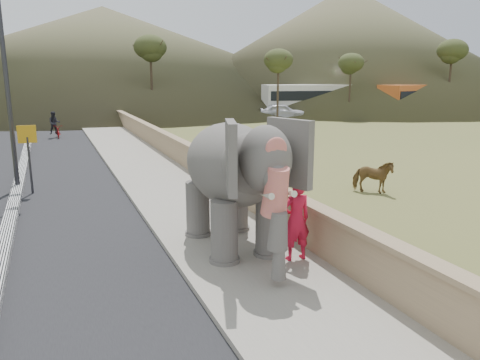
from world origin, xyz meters
The scene contains 16 objects.
ground centered at (0.00, 0.00, 0.00)m, with size 160.00×160.00×0.00m, color olive.
road centered at (-5.00, 10.00, 0.01)m, with size 7.00×120.00×0.03m, color black.
median centered at (-5.00, 10.00, 0.11)m, with size 0.35×120.00×0.22m, color black.
walkway centered at (0.00, 10.00, 0.07)m, with size 3.00×120.00×0.15m, color #9E9687.
parapet centered at (1.65, 10.00, 0.55)m, with size 0.30×120.00×1.10m, color tan.
lamppost centered at (-4.69, 12.37, 4.87)m, with size 1.76×0.36×8.00m.
signboard centered at (-4.50, 11.56, 1.64)m, with size 0.60×0.08×2.40m.
cow centered at (6.57, 7.23, 0.59)m, with size 0.63×1.39×1.17m, color brown.
distant_car centered at (16.44, 33.28, 0.72)m, with size 1.70×4.23×1.44m, color silver.
bus_white centered at (21.12, 34.67, 1.55)m, with size 2.50×11.00×3.10m, color silver.
bus_orange centered at (31.29, 31.60, 1.55)m, with size 2.50×11.00×3.10m, color #D36025.
hill_right centered at (36.00, 52.00, 8.00)m, with size 56.00×56.00×16.00m, color brown.
hill_far centered at (5.00, 70.00, 7.00)m, with size 80.00×80.00×14.00m, color brown.
elephant_and_man centered at (0.02, 3.97, 1.65)m, with size 2.33×4.18×3.02m.
motorcyclist centered at (-3.34, 26.97, 0.67)m, with size 0.86×1.64×1.74m.
trees centered at (1.69, 29.66, 3.73)m, with size 47.36×41.38×8.28m.
Camera 1 is at (-3.78, -5.80, 4.08)m, focal length 35.00 mm.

